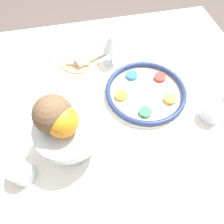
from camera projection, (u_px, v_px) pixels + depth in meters
ground_plane at (118, 164)px, 1.42m from camera, size 8.00×8.00×0.00m
dining_table at (120, 139)px, 1.13m from camera, size 1.16×1.04×0.70m
seder_plate at (145, 92)px, 0.84m from camera, size 0.31×0.31×0.03m
wine_glass at (112, 43)px, 0.87m from camera, size 0.07×0.07×0.14m
fruit_stand at (69, 132)px, 0.64m from camera, size 0.20×0.20×0.13m
orange_fruit at (62, 121)px, 0.58m from camera, size 0.09×0.09×0.09m
coconut at (53, 114)px, 0.58m from camera, size 0.11×0.11×0.11m
bread_plate at (80, 59)px, 0.95m from camera, size 0.17×0.17×0.02m
napkin_roll at (94, 54)px, 0.95m from camera, size 0.18×0.13×0.05m
cup_mid at (22, 172)px, 0.65m from camera, size 0.08×0.08×0.06m
cup_far at (212, 112)px, 0.77m from camera, size 0.08×0.08×0.06m
fork_left at (189, 152)px, 0.71m from camera, size 0.06×0.17×0.01m
fork_right at (180, 154)px, 0.71m from camera, size 0.07×0.17×0.01m
spoon at (93, 51)px, 0.99m from camera, size 0.16×0.06×0.01m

